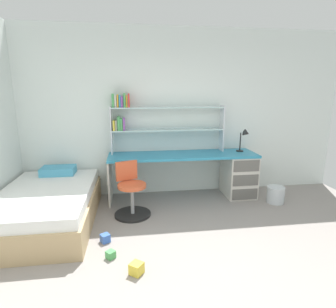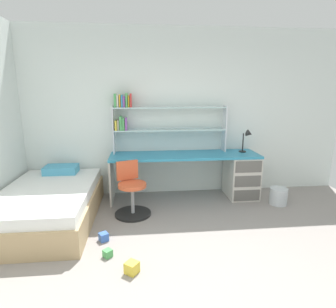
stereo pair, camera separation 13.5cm
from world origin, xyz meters
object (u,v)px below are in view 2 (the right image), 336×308
(bed_platform, at_px, (49,204))
(toy_block_yellow_1, at_px, (132,268))
(desk, at_px, (224,172))
(waste_bin, at_px, (278,196))
(swivel_chair, at_px, (132,195))
(toy_block_green_2, at_px, (108,253))
(bookshelf_hutch, at_px, (154,118))
(desk_lamp, at_px, (248,137))
(toy_block_blue_0, at_px, (104,237))

(bed_platform, distance_m, toy_block_yellow_1, 1.70)
(desk, relative_size, toy_block_yellow_1, 20.81)
(desk, height_order, waste_bin, desk)
(swivel_chair, relative_size, bed_platform, 0.40)
(swivel_chair, xyz_separation_m, toy_block_green_2, (-0.23, -1.04, -0.26))
(swivel_chair, xyz_separation_m, bed_platform, (-1.12, -0.10, -0.06))
(bookshelf_hutch, distance_m, desk_lamp, 1.57)
(desk_lamp, relative_size, toy_block_yellow_1, 3.32)
(desk_lamp, height_order, waste_bin, desk_lamp)
(waste_bin, relative_size, toy_block_green_2, 3.27)
(toy_block_blue_0, xyz_separation_m, toy_block_green_2, (0.08, -0.34, -0.01))
(bookshelf_hutch, bearing_deg, waste_bin, -17.31)
(bookshelf_hutch, xyz_separation_m, waste_bin, (1.92, -0.60, -1.19))
(desk, height_order, bed_platform, desk)
(swivel_chair, distance_m, waste_bin, 2.30)
(swivel_chair, distance_m, toy_block_blue_0, 0.81)
(bookshelf_hutch, xyz_separation_m, swivel_chair, (-0.37, -0.72, -1.02))
(desk, relative_size, bookshelf_hutch, 1.29)
(desk_lamp, distance_m, toy_block_green_2, 2.84)
(bookshelf_hutch, height_order, desk_lamp, bookshelf_hutch)
(swivel_chair, distance_m, toy_block_yellow_1, 1.36)
(toy_block_blue_0, height_order, toy_block_yellow_1, toy_block_yellow_1)
(desk_lamp, bearing_deg, waste_bin, -48.65)
(bookshelf_hutch, xyz_separation_m, bed_platform, (-1.49, -0.82, -1.08))
(toy_block_blue_0, distance_m, toy_block_green_2, 0.35)
(toy_block_yellow_1, bearing_deg, swivel_chair, 91.47)
(toy_block_blue_0, bearing_deg, toy_block_yellow_1, -60.78)
(waste_bin, xyz_separation_m, toy_block_blue_0, (-2.60, -0.83, -0.08))
(toy_block_blue_0, distance_m, toy_block_yellow_1, 0.72)
(bookshelf_hutch, xyz_separation_m, toy_block_blue_0, (-0.69, -1.43, -1.27))
(desk, distance_m, toy_block_green_2, 2.38)
(toy_block_yellow_1, bearing_deg, bed_platform, 133.04)
(bed_platform, bearing_deg, desk, 13.52)
(toy_block_blue_0, bearing_deg, swivel_chair, 65.82)
(desk, bearing_deg, desk_lamp, 4.74)
(desk, xyz_separation_m, waste_bin, (0.78, -0.41, -0.31))
(desk, height_order, swivel_chair, swivel_chair)
(bed_platform, bearing_deg, toy_block_green_2, -46.73)
(desk_lamp, distance_m, waste_bin, 1.05)
(waste_bin, bearing_deg, toy_block_yellow_1, -146.98)
(bookshelf_hutch, bearing_deg, toy_block_blue_0, -115.67)
(waste_bin, relative_size, toy_block_yellow_1, 2.35)
(bookshelf_hutch, bearing_deg, swivel_chair, -117.10)
(desk, bearing_deg, waste_bin, -27.58)
(swivel_chair, height_order, toy_block_blue_0, swivel_chair)
(bookshelf_hutch, relative_size, swivel_chair, 2.43)
(bookshelf_hutch, height_order, bed_platform, bookshelf_hutch)
(waste_bin, distance_m, toy_block_green_2, 2.78)
(toy_block_blue_0, xyz_separation_m, toy_block_yellow_1, (0.35, -0.63, 0.01))
(toy_block_green_2, bearing_deg, waste_bin, 24.90)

